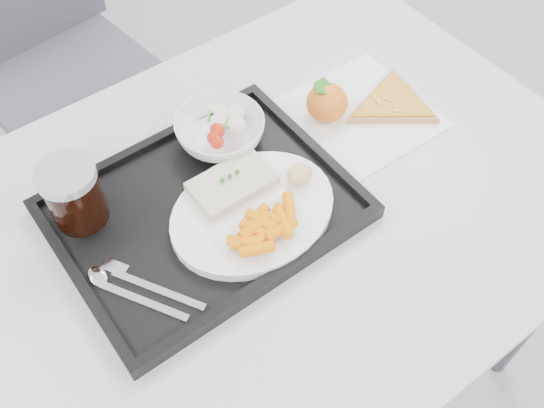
% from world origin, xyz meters
% --- Properties ---
extents(table, '(1.20, 0.80, 0.75)m').
position_xyz_m(table, '(0.00, 0.30, 0.68)').
color(table, '#B1B1B3').
rests_on(table, ground).
extents(chair, '(0.47, 0.47, 0.93)m').
position_xyz_m(chair, '(-0.00, 1.18, 0.54)').
color(chair, '#3E3E47').
rests_on(chair, ground).
extents(tray, '(0.45, 0.35, 0.03)m').
position_xyz_m(tray, '(-0.05, 0.34, 0.76)').
color(tray, black).
rests_on(tray, table).
extents(dinner_plate, '(0.27, 0.27, 0.02)m').
position_xyz_m(dinner_plate, '(0.01, 0.29, 0.77)').
color(dinner_plate, white).
rests_on(dinner_plate, tray).
extents(fish_fillet, '(0.13, 0.08, 0.03)m').
position_xyz_m(fish_fillet, '(0.00, 0.34, 0.79)').
color(fish_fillet, beige).
rests_on(fish_fillet, dinner_plate).
extents(bread_roll, '(0.05, 0.05, 0.03)m').
position_xyz_m(bread_roll, '(0.10, 0.29, 0.80)').
color(bread_roll, beige).
rests_on(bread_roll, dinner_plate).
extents(salad_bowl, '(0.15, 0.15, 0.05)m').
position_xyz_m(salad_bowl, '(0.05, 0.45, 0.79)').
color(salad_bowl, white).
rests_on(salad_bowl, tray).
extents(cola_glass, '(0.09, 0.09, 0.11)m').
position_xyz_m(cola_glass, '(-0.21, 0.45, 0.82)').
color(cola_glass, black).
rests_on(cola_glass, tray).
extents(cutlery, '(0.12, 0.16, 0.01)m').
position_xyz_m(cutlery, '(-0.21, 0.29, 0.77)').
color(cutlery, silver).
rests_on(cutlery, tray).
extents(napkin, '(0.26, 0.25, 0.00)m').
position_xyz_m(napkin, '(0.29, 0.36, 0.75)').
color(napkin, white).
rests_on(napkin, table).
extents(tangerine, '(0.09, 0.09, 0.07)m').
position_xyz_m(tangerine, '(0.24, 0.39, 0.79)').
color(tangerine, orange).
rests_on(tangerine, napkin).
extents(pizza_slice, '(0.23, 0.23, 0.02)m').
position_xyz_m(pizza_slice, '(0.36, 0.34, 0.76)').
color(pizza_slice, tan).
rests_on(pizza_slice, napkin).
extents(carrot_pile, '(0.13, 0.08, 0.02)m').
position_xyz_m(carrot_pile, '(-0.01, 0.24, 0.80)').
color(carrot_pile, orange).
rests_on(carrot_pile, dinner_plate).
extents(salad_contents, '(0.09, 0.09, 0.03)m').
position_xyz_m(salad_contents, '(0.06, 0.45, 0.80)').
color(salad_contents, red).
rests_on(salad_contents, salad_bowl).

